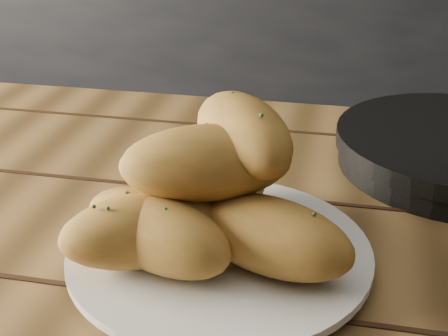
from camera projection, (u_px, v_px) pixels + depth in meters
counter at (370, 82)px, 2.05m from camera, size 2.80×0.60×0.90m
plate at (220, 254)px, 0.58m from camera, size 0.28×0.28×0.02m
bread_rolls at (208, 197)px, 0.56m from camera, size 0.27×0.24×0.14m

